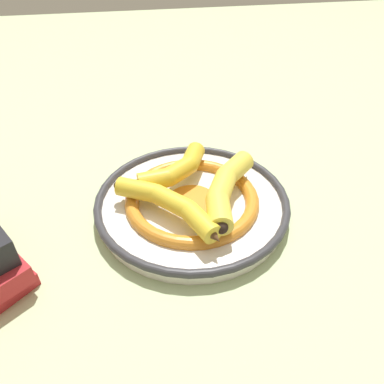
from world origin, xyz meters
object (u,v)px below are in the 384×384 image
Objects in this scene: decorative_bowl at (192,203)px; banana_b at (175,170)px; banana_a at (171,205)px; banana_c at (226,187)px.

decorative_bowl is 2.27× the size of banana_b.
banana_a is 0.09m from banana_b.
banana_b is (-0.02, 0.05, 0.03)m from decorative_bowl.
banana_a is (-0.04, -0.04, 0.03)m from decorative_bowl.
banana_c is at bearing -76.85° from banana_b.
decorative_bowl is 1.93× the size of banana_a.
banana_a is at bearing -48.44° from banana_c.
banana_b reaches higher than banana_a.
banana_a is 0.10m from banana_c.
banana_c is (0.05, -0.01, 0.04)m from decorative_bowl.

